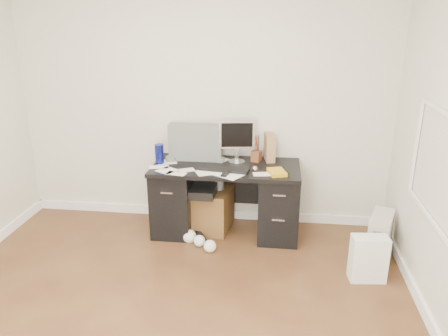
# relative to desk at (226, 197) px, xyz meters

# --- Properties ---
(ground) EXTENTS (4.00, 4.00, 0.00)m
(ground) POSITION_rel_desk_xyz_m (-0.30, -1.65, -0.40)
(ground) COLOR #442416
(ground) RESTS_ON ground
(room_shell) EXTENTS (4.02, 4.02, 2.71)m
(room_shell) POSITION_rel_desk_xyz_m (-0.27, -1.62, 1.26)
(room_shell) COLOR beige
(room_shell) RESTS_ON ground
(desk) EXTENTS (1.50, 0.70, 0.75)m
(desk) POSITION_rel_desk_xyz_m (0.00, 0.00, 0.00)
(desk) COLOR black
(desk) RESTS_ON ground
(loose_papers) EXTENTS (1.10, 0.60, 0.00)m
(loose_papers) POSITION_rel_desk_xyz_m (-0.20, -0.05, 0.35)
(loose_papers) COLOR white
(loose_papers) RESTS_ON desk
(lcd_monitor) EXTENTS (0.39, 0.25, 0.46)m
(lcd_monitor) POSITION_rel_desk_xyz_m (0.10, 0.11, 0.58)
(lcd_monitor) COLOR #B2B2B7
(lcd_monitor) RESTS_ON desk
(keyboard) EXTENTS (0.50, 0.23, 0.03)m
(keyboard) POSITION_rel_desk_xyz_m (0.00, -0.14, 0.36)
(keyboard) COLOR black
(keyboard) RESTS_ON desk
(computer_mouse) EXTENTS (0.06, 0.06, 0.05)m
(computer_mouse) POSITION_rel_desk_xyz_m (0.30, -0.13, 0.38)
(computer_mouse) COLOR #B2B2B7
(computer_mouse) RESTS_ON desk
(travel_mug) EXTENTS (0.11, 0.11, 0.20)m
(travel_mug) POSITION_rel_desk_xyz_m (-0.69, -0.01, 0.45)
(travel_mug) COLOR navy
(travel_mug) RESTS_ON desk
(white_binder) EXTENTS (0.15, 0.25, 0.28)m
(white_binder) POSITION_rel_desk_xyz_m (-0.39, 0.23, 0.49)
(white_binder) COLOR white
(white_binder) RESTS_ON desk
(magazine_file) EXTENTS (0.16, 0.26, 0.28)m
(magazine_file) POSITION_rel_desk_xyz_m (0.43, 0.25, 0.49)
(magazine_file) COLOR #916946
(magazine_file) RESTS_ON desk
(pen_cup) EXTENTS (0.15, 0.15, 0.27)m
(pen_cup) POSITION_rel_desk_xyz_m (0.30, 0.18, 0.49)
(pen_cup) COLOR #5B301A
(pen_cup) RESTS_ON desk
(yellow_book) EXTENTS (0.22, 0.25, 0.04)m
(yellow_book) POSITION_rel_desk_xyz_m (0.52, -0.18, 0.37)
(yellow_book) COLOR gold
(yellow_book) RESTS_ON desk
(paper_remote) EXTENTS (0.35, 0.33, 0.02)m
(paper_remote) POSITION_rel_desk_xyz_m (0.05, -0.26, 0.36)
(paper_remote) COLOR white
(paper_remote) RESTS_ON desk
(office_chair) EXTENTS (0.65, 0.65, 1.13)m
(office_chair) POSITION_rel_desk_xyz_m (-0.34, -0.02, 0.17)
(office_chair) COLOR #4C4F4C
(office_chair) RESTS_ON ground
(pc_tower) EXTENTS (0.32, 0.46, 0.42)m
(pc_tower) POSITION_rel_desk_xyz_m (1.52, -0.29, -0.19)
(pc_tower) COLOR beige
(pc_tower) RESTS_ON ground
(shopping_bag) EXTENTS (0.33, 0.25, 0.42)m
(shopping_bag) POSITION_rel_desk_xyz_m (1.34, -0.74, -0.19)
(shopping_bag) COLOR white
(shopping_bag) RESTS_ON ground
(wicker_basket) EXTENTS (0.51, 0.51, 0.45)m
(wicker_basket) POSITION_rel_desk_xyz_m (-0.19, 0.07, -0.17)
(wicker_basket) COLOR #503818
(wicker_basket) RESTS_ON ground
(desk_printer) EXTENTS (0.38, 0.32, 0.21)m
(desk_printer) POSITION_rel_desk_xyz_m (-0.55, 0.15, -0.30)
(desk_printer) COLOR slate
(desk_printer) RESTS_ON ground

